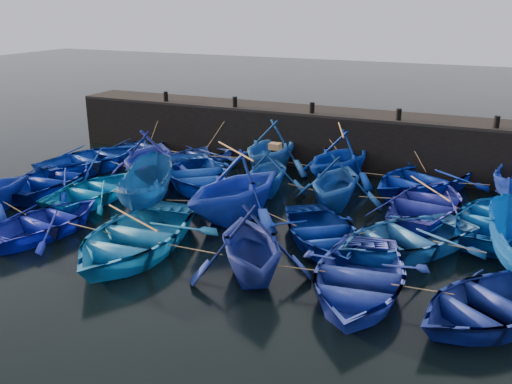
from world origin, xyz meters
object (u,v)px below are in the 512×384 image
at_px(boat_0, 137,148).
at_px(boat_13, 54,179).
at_px(boat_8, 196,173).
at_px(wooden_crate, 275,146).

xyz_separation_m(boat_0, boat_13, (-0.01, -5.96, 0.07)).
relative_size(boat_8, wooden_crate, 12.14).
xyz_separation_m(boat_0, boat_8, (5.16, -3.01, 0.12)).
height_order(boat_13, wooden_crate, wooden_crate).
bearing_deg(boat_13, wooden_crate, -164.62).
height_order(boat_0, wooden_crate, wooden_crate).
relative_size(boat_0, boat_13, 0.87).
bearing_deg(boat_13, boat_0, -95.27).
height_order(boat_8, boat_13, boat_8).
bearing_deg(boat_0, boat_8, 157.36).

